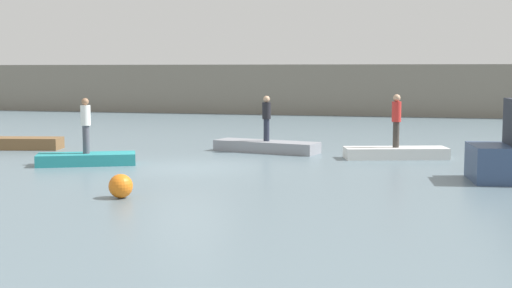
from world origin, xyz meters
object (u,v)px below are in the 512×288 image
object	(u,v)px
rowboat_grey	(266,147)
rowboat_white	(396,153)
person_dark_shirt	(267,116)
mooring_buoy	(121,186)
person_white_shirt	(86,123)
rowboat_teal	(87,159)
rowboat_brown	(12,143)
person_red_shirt	(396,118)

from	to	relation	value
rowboat_grey	rowboat_white	xyz separation A→B (m)	(4.81, -0.78, -0.01)
person_dark_shirt	mooring_buoy	distance (m)	10.25
rowboat_grey	rowboat_white	distance (m)	4.87
person_white_shirt	rowboat_teal	bearing A→B (deg)	-179.10
mooring_buoy	rowboat_brown	bearing A→B (deg)	135.11
rowboat_brown	person_dark_shirt	size ratio (longest dim) A/B	2.24
rowboat_grey	person_red_shirt	size ratio (longest dim) A/B	2.15
rowboat_teal	rowboat_white	size ratio (longest dim) A/B	0.88
rowboat_grey	person_white_shirt	world-z (taller)	person_white_shirt
rowboat_brown	rowboat_teal	xyz separation A→B (m)	(5.01, -3.43, -0.04)
rowboat_brown	person_red_shirt	world-z (taller)	person_red_shirt
rowboat_white	person_dark_shirt	xyz separation A→B (m)	(-4.81, 0.78, 1.16)
rowboat_white	person_red_shirt	world-z (taller)	person_red_shirt
rowboat_grey	person_red_shirt	distance (m)	5.02
person_red_shirt	mooring_buoy	xyz separation A→B (m)	(-5.96, -9.35, -1.13)
rowboat_white	person_dark_shirt	size ratio (longest dim) A/B	2.09
rowboat_brown	rowboat_white	bearing A→B (deg)	-9.08
rowboat_grey	person_red_shirt	world-z (taller)	person_red_shirt
rowboat_white	person_white_shirt	xyz separation A→B (m)	(-9.62, -4.14, 1.18)
person_dark_shirt	rowboat_grey	bearing A→B (deg)	-75.96
rowboat_grey	person_red_shirt	bearing A→B (deg)	2.96
rowboat_brown	rowboat_white	world-z (taller)	rowboat_brown
person_dark_shirt	person_red_shirt	bearing A→B (deg)	-9.18
person_red_shirt	mooring_buoy	world-z (taller)	person_red_shirt
rowboat_white	person_red_shirt	size ratio (longest dim) A/B	1.92
person_red_shirt	person_white_shirt	xyz separation A→B (m)	(-9.62, -4.14, -0.05)
rowboat_brown	mooring_buoy	bearing A→B (deg)	-56.76
rowboat_grey	person_white_shirt	size ratio (longest dim) A/B	2.21
person_red_shirt	rowboat_white	bearing A→B (deg)	180.00
person_red_shirt	person_white_shirt	bearing A→B (deg)	-156.71
rowboat_brown	person_red_shirt	bearing A→B (deg)	-9.08
rowboat_white	person_white_shirt	world-z (taller)	person_white_shirt
person_white_shirt	mooring_buoy	size ratio (longest dim) A/B	3.07
rowboat_grey	mooring_buoy	distance (m)	10.19
mooring_buoy	rowboat_grey	bearing A→B (deg)	83.52
person_red_shirt	person_dark_shirt	size ratio (longest dim) A/B	1.09
mooring_buoy	person_dark_shirt	bearing A→B (deg)	83.52
rowboat_brown	person_white_shirt	world-z (taller)	person_white_shirt
person_red_shirt	person_white_shirt	distance (m)	10.48
person_dark_shirt	mooring_buoy	bearing A→B (deg)	-96.48
rowboat_grey	rowboat_brown	bearing A→B (deg)	-159.24
rowboat_grey	person_white_shirt	distance (m)	6.98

